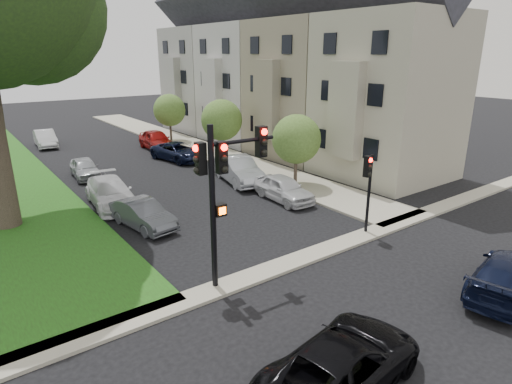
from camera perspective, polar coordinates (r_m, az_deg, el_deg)
ground at (r=15.75m, az=11.09°, el=-11.54°), size 140.00×140.00×0.00m
sidewalk_right at (r=37.97m, az=-8.92°, el=6.28°), size 3.50×44.00×0.12m
sidewalk_cross at (r=16.95m, az=6.11°, el=-8.80°), size 60.00×1.00×0.12m
house_a at (r=28.47m, az=17.48°, el=15.77°), size 7.70×7.55×15.97m
house_b at (r=33.50m, az=6.76°, el=16.67°), size 7.70×7.55×15.97m
house_c at (r=39.32m, az=-1.03°, el=16.98°), size 7.70×7.55×15.97m
house_d at (r=45.64m, az=-6.75°, el=17.02°), size 7.70×7.55×15.97m
small_tree_a at (r=25.25m, az=5.41°, el=7.02°), size 2.89×2.89×4.33m
small_tree_b at (r=31.73m, az=-4.60°, el=9.53°), size 3.01×3.01×4.51m
small_tree_c at (r=39.36m, az=-11.46°, el=10.64°), size 2.83×2.83×4.25m
traffic_signal_main at (r=13.80m, az=-4.41°, el=1.99°), size 2.75×0.71×5.63m
traffic_signal_secondary at (r=18.86m, az=14.74°, el=1.55°), size 0.48×0.38×3.61m
car_cross_near at (r=11.17m, az=11.55°, el=-21.41°), size 5.03×2.90×1.32m
car_cross_far at (r=16.67m, az=30.66°, el=-9.53°), size 5.02×2.85×1.37m
car_parked_0 at (r=23.23m, az=3.71°, el=0.48°), size 1.82×4.10×1.37m
car_parked_1 at (r=26.46m, az=-2.32°, el=2.97°), size 2.66×5.11×1.60m
car_parked_2 at (r=32.54m, az=-10.30°, el=5.32°), size 3.03×5.08×1.32m
car_parked_3 at (r=36.67m, az=-13.14°, el=6.78°), size 2.21×4.81×1.60m
car_parked_5 at (r=20.31m, az=-14.86°, el=-2.88°), size 1.99×4.05×1.28m
car_parked_6 at (r=23.64m, az=-18.81°, el=-0.08°), size 2.48×5.09×1.43m
car_parked_7 at (r=29.62m, az=-21.86°, el=2.98°), size 1.83×3.84×1.27m
car_parked_9 at (r=40.98m, az=-26.28°, el=6.41°), size 1.78×4.36×1.40m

